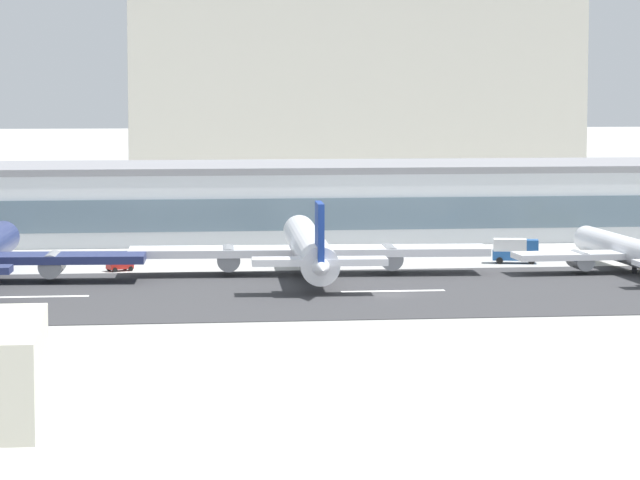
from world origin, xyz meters
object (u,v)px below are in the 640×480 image
(distant_hotel_block, at_px, (354,84))
(airliner_blue_tail_gate_2, at_px, (634,253))
(airliner_navy_tail_gate_1, at_px, (310,249))
(service_baggage_tug_0, at_px, (120,263))
(service_box_truck_2, at_px, (515,250))
(terminal_building, at_px, (273,201))

(distant_hotel_block, relative_size, airliner_blue_tail_gate_2, 2.79)
(distant_hotel_block, height_order, airliner_navy_tail_gate_1, distant_hotel_block)
(airliner_navy_tail_gate_1, xyz_separation_m, service_baggage_tug_0, (-23.35, 8.18, -2.29))
(airliner_navy_tail_gate_1, height_order, airliner_blue_tail_gate_2, airliner_navy_tail_gate_1)
(distant_hotel_block, bearing_deg, service_box_truck_2, -91.58)
(airliner_navy_tail_gate_1, bearing_deg, service_box_truck_2, -66.29)
(terminal_building, height_order, airliner_blue_tail_gate_2, terminal_building)
(terminal_building, height_order, service_baggage_tug_0, terminal_building)
(distant_hotel_block, relative_size, airliner_navy_tail_gate_1, 2.20)
(terminal_building, relative_size, airliner_navy_tail_gate_1, 3.86)
(service_box_truck_2, bearing_deg, airliner_blue_tail_gate_2, -37.22)
(airliner_navy_tail_gate_1, distance_m, service_baggage_tug_0, 24.85)
(distant_hotel_block, relative_size, service_baggage_tug_0, 30.91)
(airliner_blue_tail_gate_2, relative_size, service_baggage_tug_0, 11.07)
(airliner_navy_tail_gate_1, bearing_deg, service_baggage_tug_0, 73.87)
(terminal_building, distance_m, airliner_blue_tail_gate_2, 66.82)
(airliner_navy_tail_gate_1, xyz_separation_m, airliner_blue_tail_gate_2, (40.54, -2.79, -0.70))
(terminal_building, height_order, distant_hotel_block, distant_hotel_block)
(service_baggage_tug_0, xyz_separation_m, service_box_truck_2, (52.08, 2.57, 0.74))
(distant_hotel_block, distance_m, service_box_truck_2, 186.29)
(distant_hotel_block, bearing_deg, service_baggage_tug_0, -106.96)
(terminal_building, bearing_deg, airliner_navy_tail_gate_1, -90.17)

